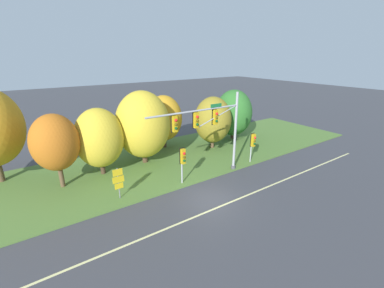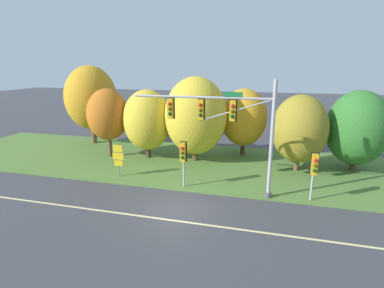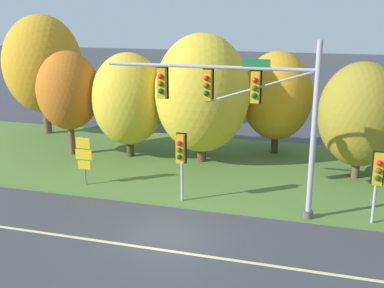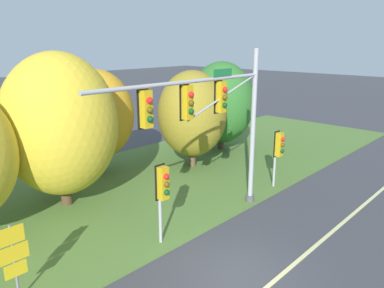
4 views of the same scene
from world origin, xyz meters
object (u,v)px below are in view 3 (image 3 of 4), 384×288
at_px(traffic_signal_mast, 245,102).
at_px(pedestrian_signal_further_along, 378,173).
at_px(route_sign_post, 84,156).
at_px(tree_nearest_road, 43,64).
at_px(tree_mid_verge, 202,93).
at_px(tree_tall_centre, 277,96).
at_px(pedestrian_signal_near_kerb, 181,153).
at_px(tree_behind_signpost, 129,99).
at_px(tree_left_of_mast, 68,91).
at_px(tree_right_far, 361,115).

xyz_separation_m(traffic_signal_mast, pedestrian_signal_further_along, (5.13, 0.05, -2.46)).
height_order(route_sign_post, tree_nearest_road, tree_nearest_road).
bearing_deg(tree_mid_verge, tree_tall_centre, 36.31).
distance_m(pedestrian_signal_near_kerb, tree_behind_signpost, 7.49).
distance_m(pedestrian_signal_further_along, tree_behind_signpost, 13.95).
bearing_deg(tree_left_of_mast, tree_right_far, 1.46).
xyz_separation_m(pedestrian_signal_near_kerb, tree_tall_centre, (2.99, 8.59, 1.12)).
bearing_deg(tree_tall_centre, route_sign_post, -135.61).
distance_m(tree_mid_verge, tree_tall_centre, 4.56).
distance_m(tree_left_of_mast, tree_behind_signpost, 3.45).
xyz_separation_m(traffic_signal_mast, tree_behind_signpost, (-7.54, 5.77, -1.29)).
bearing_deg(tree_right_far, traffic_signal_mast, -129.78).
relative_size(pedestrian_signal_near_kerb, tree_nearest_road, 0.40).
xyz_separation_m(tree_left_of_mast, tree_tall_centre, (11.18, 3.52, -0.34)).
bearing_deg(tree_right_far, tree_nearest_road, 169.95).
bearing_deg(route_sign_post, pedestrian_signal_near_kerb, -8.42).
bearing_deg(pedestrian_signal_near_kerb, tree_tall_centre, 70.80).
distance_m(traffic_signal_mast, tree_right_far, 7.41).
height_order(pedestrian_signal_near_kerb, tree_behind_signpost, tree_behind_signpost).
height_order(tree_nearest_road, tree_behind_signpost, tree_nearest_road).
bearing_deg(tree_mid_verge, tree_nearest_road, 165.28).
xyz_separation_m(tree_behind_signpost, tree_tall_centre, (7.81, 2.95, 0.07)).
bearing_deg(pedestrian_signal_further_along, route_sign_post, 176.35).
xyz_separation_m(tree_behind_signpost, tree_right_far, (12.20, -0.18, -0.09)).
height_order(tree_nearest_road, tree_tall_centre, tree_nearest_road).
bearing_deg(tree_left_of_mast, route_sign_post, -53.85).
distance_m(tree_tall_centre, tree_right_far, 5.39).
xyz_separation_m(pedestrian_signal_near_kerb, tree_mid_verge, (-0.67, 5.91, 1.53)).
bearing_deg(tree_left_of_mast, pedestrian_signal_near_kerb, -31.77).
xyz_separation_m(pedestrian_signal_near_kerb, tree_left_of_mast, (-8.19, 5.07, 1.46)).
distance_m(route_sign_post, tree_behind_signpost, 5.24).
relative_size(tree_left_of_mast, tree_right_far, 1.03).
height_order(tree_mid_verge, tree_tall_centre, tree_mid_verge).
bearing_deg(route_sign_post, pedestrian_signal_further_along, -3.65).
height_order(route_sign_post, tree_mid_verge, tree_mid_verge).
height_order(route_sign_post, tree_tall_centre, tree_tall_centre).
bearing_deg(tree_mid_verge, tree_left_of_mast, -173.68).
height_order(traffic_signal_mast, tree_tall_centre, traffic_signal_mast).
bearing_deg(traffic_signal_mast, route_sign_post, 173.59).
bearing_deg(tree_nearest_road, tree_behind_signpost, -23.95).
distance_m(route_sign_post, tree_right_far, 13.40).
distance_m(tree_behind_signpost, tree_right_far, 12.20).
bearing_deg(tree_behind_signpost, tree_right_far, -0.83).
distance_m(route_sign_post, tree_mid_verge, 7.14).
distance_m(pedestrian_signal_near_kerb, tree_right_far, 9.24).
bearing_deg(tree_mid_verge, route_sign_post, -130.20).
distance_m(tree_nearest_road, tree_mid_verge, 12.01).
bearing_deg(tree_right_far, tree_tall_centre, 144.56).
distance_m(pedestrian_signal_further_along, tree_right_far, 5.67).
bearing_deg(tree_left_of_mast, tree_behind_signpost, 9.63).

